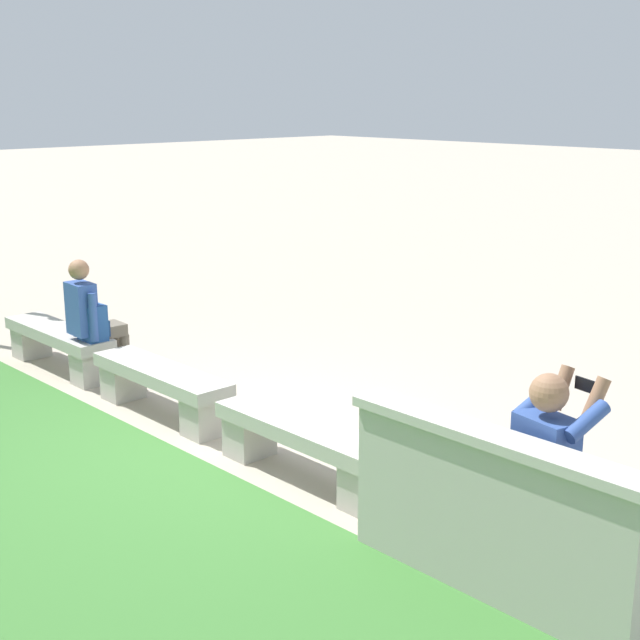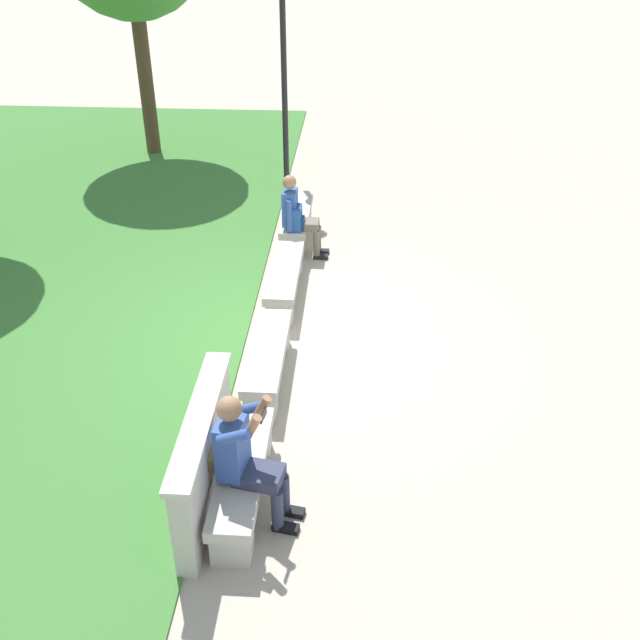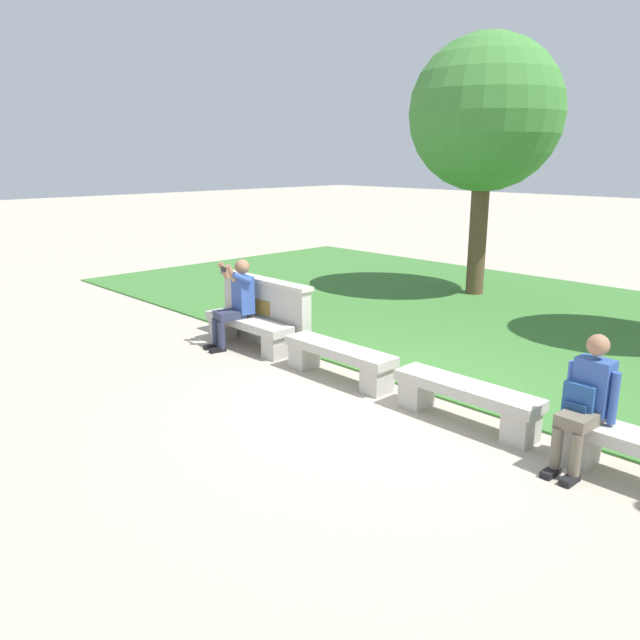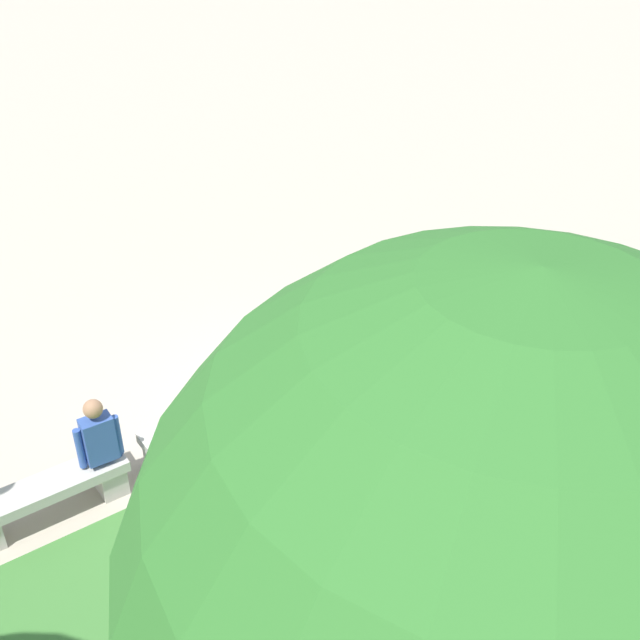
# 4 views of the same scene
# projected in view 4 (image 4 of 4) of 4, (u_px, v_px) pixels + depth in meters

# --- Properties ---
(ground_plane) EXTENTS (80.00, 80.00, 0.00)m
(ground_plane) POSITION_uv_depth(u_px,v_px,m) (281.00, 416.00, 9.26)
(ground_plane) COLOR #B2A593
(bench_main) EXTENTS (1.67, 0.40, 0.45)m
(bench_main) POSITION_uv_depth(u_px,v_px,m) (450.00, 325.00, 10.53)
(bench_main) COLOR #B7B2A8
(bench_main) RESTS_ON ground
(bench_near) EXTENTS (1.67, 0.40, 0.45)m
(bench_near) POSITION_uv_depth(u_px,v_px,m) (343.00, 371.00, 9.59)
(bench_near) COLOR #B7B2A8
(bench_near) RESTS_ON ground
(bench_mid) EXTENTS (1.67, 0.40, 0.45)m
(bench_mid) POSITION_uv_depth(u_px,v_px,m) (212.00, 426.00, 8.64)
(bench_mid) COLOR #B7B2A8
(bench_mid) RESTS_ON ground
(bench_far) EXTENTS (1.67, 0.40, 0.45)m
(bench_far) POSITION_uv_depth(u_px,v_px,m) (48.00, 495.00, 7.69)
(bench_far) COLOR #B7B2A8
(bench_far) RESTS_ON ground
(backrest_wall_with_plaque) EXTENTS (1.92, 0.24, 1.01)m
(backrest_wall_with_plaque) POSITION_uv_depth(u_px,v_px,m) (469.00, 322.00, 10.18)
(backrest_wall_with_plaque) COLOR #B7B2A8
(backrest_wall_with_plaque) RESTS_ON ground
(person_photographer) EXTENTS (0.52, 0.77, 1.32)m
(person_photographer) POSITION_uv_depth(u_px,v_px,m) (459.00, 292.00, 10.44)
(person_photographer) COLOR black
(person_photographer) RESTS_ON ground
(person_distant) EXTENTS (0.48, 0.68, 1.26)m
(person_distant) POSITION_uv_depth(u_px,v_px,m) (97.00, 441.00, 7.84)
(person_distant) COLOR black
(person_distant) RESTS_ON ground
(backpack) EXTENTS (0.28, 0.24, 0.43)m
(backpack) POSITION_uv_depth(u_px,v_px,m) (104.00, 443.00, 7.88)
(backpack) COLOR #234C8C
(backpack) RESTS_ON bench_far
(tree_left_background) EXTENTS (2.44, 2.44, 4.99)m
(tree_left_background) POSITION_uv_depth(u_px,v_px,m) (485.00, 601.00, 2.49)
(tree_left_background) COLOR brown
(tree_left_background) RESTS_ON ground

